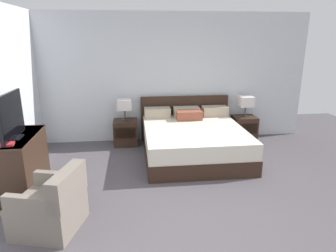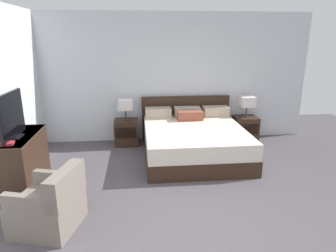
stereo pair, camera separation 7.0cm
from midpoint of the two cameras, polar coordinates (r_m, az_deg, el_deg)
ground_plane at (r=3.66m, az=4.03°, el=-19.96°), size 10.20×10.20×0.00m
wall_back at (r=6.39m, az=-1.44°, el=9.08°), size 6.24×0.06×2.67m
bed at (r=5.68m, az=4.43°, el=-2.63°), size 1.89×2.07×0.96m
nightstand_left at (r=6.31m, az=-8.39°, el=-1.21°), size 0.49×0.43×0.53m
nightstand_right at (r=6.72m, az=13.98°, el=-0.41°), size 0.49×0.43×0.53m
table_lamp_left at (r=6.15m, az=-8.62°, el=4.05°), size 0.29×0.29×0.44m
table_lamp_right at (r=6.58m, az=14.33°, el=4.54°), size 0.29×0.29×0.44m
dresser at (r=4.85m, az=-26.52°, el=-6.32°), size 0.48×1.10×0.84m
tv at (r=4.55m, az=-28.06°, el=1.56°), size 0.18×0.76×0.63m
book_red_cover at (r=4.37m, az=-28.84°, el=-3.09°), size 0.20×0.18×0.03m
armchair_by_window at (r=3.86m, az=-21.79°, el=-14.11°), size 0.85×0.84×0.76m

